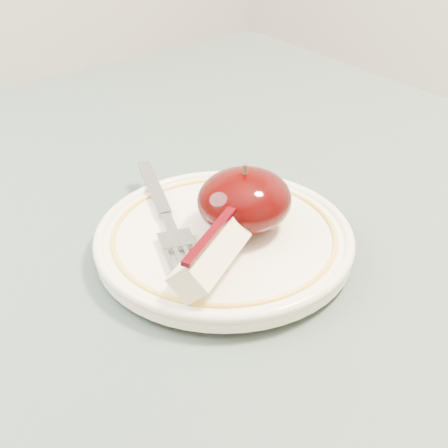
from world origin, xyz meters
TOP-DOWN VIEW (x-y plane):
  - table at (0.00, 0.00)m, footprint 0.90×0.90m
  - plate at (0.01, -0.04)m, footprint 0.21×0.21m
  - apple_half at (0.03, -0.04)m, footprint 0.08×0.08m
  - apple_wedge at (-0.03, -0.07)m, footprint 0.09×0.07m
  - fork at (-0.02, 0.01)m, footprint 0.09×0.18m

SIDE VIEW (x-z plane):
  - table at x=0.00m, z-range 0.29..1.04m
  - plate at x=0.01m, z-range 0.75..0.77m
  - fork at x=-0.02m, z-range 0.77..0.78m
  - apple_wedge at x=-0.03m, z-range 0.77..0.80m
  - apple_half at x=0.03m, z-range 0.76..0.82m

